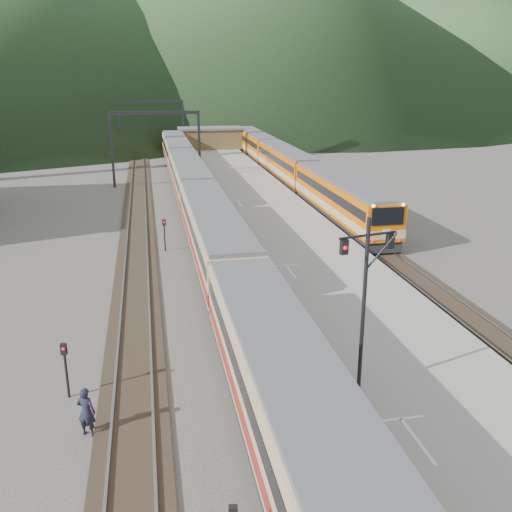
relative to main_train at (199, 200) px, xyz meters
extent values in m
cube|color=black|center=(0.00, 2.60, -1.98)|extent=(2.60, 200.00, 0.12)
cube|color=slate|center=(-0.72, 2.60, -1.88)|extent=(0.10, 200.00, 0.14)
cube|color=slate|center=(0.72, 2.60, -1.88)|extent=(0.10, 200.00, 0.14)
cube|color=black|center=(-5.00, 2.60, -1.98)|extent=(2.60, 200.00, 0.12)
cube|color=slate|center=(-5.72, 2.60, -1.88)|extent=(0.10, 200.00, 0.14)
cube|color=slate|center=(-4.28, 2.60, -1.88)|extent=(0.10, 200.00, 0.14)
cube|color=black|center=(11.50, 2.60, -1.98)|extent=(2.60, 200.00, 0.12)
cube|color=slate|center=(10.78, 2.60, -1.88)|extent=(0.10, 200.00, 0.14)
cube|color=slate|center=(12.22, 2.60, -1.88)|extent=(0.10, 200.00, 0.14)
cube|color=gray|center=(5.60, 0.60, -1.54)|extent=(8.00, 100.00, 1.00)
cube|color=black|center=(-7.50, 17.60, 1.96)|extent=(0.25, 0.25, 8.00)
cube|color=black|center=(1.80, 17.60, 1.96)|extent=(0.25, 0.25, 8.00)
cube|color=black|center=(-2.85, 17.60, 5.76)|extent=(9.30, 0.22, 0.35)
cube|color=black|center=(-7.50, 42.60, 1.96)|extent=(0.25, 0.25, 8.00)
cube|color=black|center=(1.80, 42.60, 1.96)|extent=(0.25, 0.25, 8.00)
cube|color=black|center=(-2.85, 42.60, 5.76)|extent=(9.30, 0.22, 0.35)
cube|color=brown|center=(5.60, 40.60, 0.36)|extent=(9.00, 4.00, 2.80)
cube|color=slate|center=(5.60, 40.60, 1.91)|extent=(9.40, 4.40, 0.30)
cone|color=#264223|center=(-40.00, 152.60, 27.96)|extent=(180.00, 180.00, 60.00)
cone|color=#264223|center=(30.00, 192.60, 35.46)|extent=(220.00, 220.00, 75.00)
cone|color=#264223|center=(110.00, 172.60, 22.96)|extent=(160.00, 160.00, 50.00)
cube|color=tan|center=(0.00, -30.59, 0.00)|extent=(2.96, 19.90, 3.61)
cube|color=tan|center=(0.00, -10.20, 0.00)|extent=(2.96, 19.90, 3.61)
cube|color=tan|center=(0.00, 10.20, 0.00)|extent=(2.96, 19.90, 3.61)
cube|color=tan|center=(0.00, 30.59, 0.00)|extent=(2.96, 19.90, 3.61)
cube|color=#CC5B03|center=(11.50, -1.69, -0.13)|extent=(2.75, 18.46, 3.35)
cube|color=#CC5B03|center=(11.50, 17.27, -0.13)|extent=(2.75, 18.46, 3.35)
cube|color=#CC5B03|center=(11.50, 36.23, -0.13)|extent=(2.75, 18.46, 3.35)
cylinder|color=black|center=(3.05, -28.24, 2.17)|extent=(0.14, 0.14, 6.41)
cube|color=black|center=(3.05, -28.24, 4.78)|extent=(2.17, 0.53, 0.07)
cube|color=black|center=(2.17, -28.43, 4.48)|extent=(0.28, 0.23, 0.50)
cube|color=black|center=(3.93, -28.05, 4.48)|extent=(0.28, 0.23, 0.50)
cylinder|color=black|center=(-3.03, -6.75, -1.04)|extent=(0.10, 0.10, 2.00)
cube|color=black|center=(-3.03, -6.75, 0.01)|extent=(0.26, 0.23, 0.45)
cylinder|color=black|center=(-7.43, -25.04, -1.04)|extent=(0.10, 0.10, 2.00)
cube|color=black|center=(-7.43, -25.04, 0.01)|extent=(0.25, 0.20, 0.45)
imported|color=black|center=(-6.49, -27.66, -1.13)|extent=(0.78, 0.67, 1.82)
camera|label=1|loc=(-3.99, -45.27, 9.90)|focal=40.00mm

